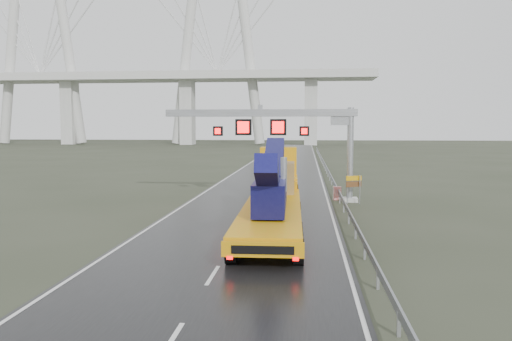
# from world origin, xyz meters

# --- Properties ---
(ground) EXTENTS (400.00, 400.00, 0.00)m
(ground) POSITION_xyz_m (0.00, 0.00, 0.00)
(ground) COLOR #2F3425
(ground) RESTS_ON ground
(road) EXTENTS (11.00, 200.00, 0.02)m
(road) POSITION_xyz_m (0.00, 40.00, 0.01)
(road) COLOR black
(road) RESTS_ON ground
(guardrail) EXTENTS (0.20, 140.00, 1.40)m
(guardrail) POSITION_xyz_m (6.10, 30.00, 0.70)
(guardrail) COLOR gray
(guardrail) RESTS_ON ground
(sign_gantry) EXTENTS (14.90, 1.20, 7.42)m
(sign_gantry) POSITION_xyz_m (2.10, 17.99, 5.61)
(sign_gantry) COLOR #B9B9B4
(sign_gantry) RESTS_ON ground
(heavy_haul_truck) EXTENTS (3.63, 21.43, 5.01)m
(heavy_haul_truck) POSITION_xyz_m (1.59, 10.96, 1.94)
(heavy_haul_truck) COLOR orange
(heavy_haul_truck) RESTS_ON ground
(exit_sign_pair) EXTENTS (1.17, 0.54, 2.15)m
(exit_sign_pair) POSITION_xyz_m (7.10, 16.84, 1.50)
(exit_sign_pair) COLOR gray
(exit_sign_pair) RESTS_ON ground
(striped_barrier) EXTENTS (0.66, 0.42, 1.05)m
(striped_barrier) POSITION_xyz_m (6.00, 18.75, 0.52)
(striped_barrier) COLOR red
(striped_barrier) RESTS_ON ground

